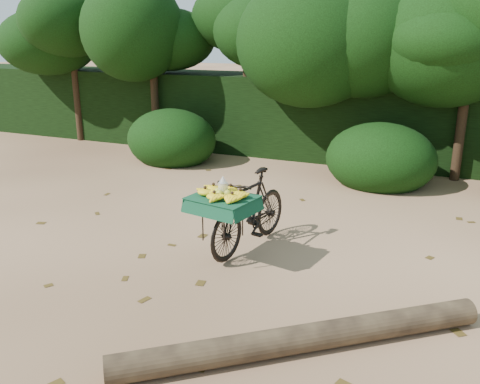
% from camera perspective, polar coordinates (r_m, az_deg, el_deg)
% --- Properties ---
extents(ground, '(80.00, 80.00, 0.00)m').
position_cam_1_polar(ground, '(6.47, -4.41, -7.63)').
color(ground, tan).
rests_on(ground, ground).
extents(vendor_bicycle, '(0.91, 1.85, 1.04)m').
position_cam_1_polar(vendor_bicycle, '(6.61, 0.96, -2.03)').
color(vendor_bicycle, black).
rests_on(vendor_bicycle, ground).
extents(fallen_log, '(2.85, 2.40, 0.25)m').
position_cam_1_polar(fallen_log, '(4.76, 7.21, -15.98)').
color(fallen_log, brown).
rests_on(fallen_log, ground).
extents(hedge_backdrop, '(26.00, 1.80, 1.80)m').
position_cam_1_polar(hedge_backdrop, '(11.93, 9.97, 8.29)').
color(hedge_backdrop, black).
rests_on(hedge_backdrop, ground).
extents(tree_row, '(14.50, 2.00, 4.00)m').
position_cam_1_polar(tree_row, '(11.22, 5.93, 13.55)').
color(tree_row, black).
rests_on(tree_row, ground).
extents(bush_clumps, '(8.80, 1.70, 0.90)m').
position_cam_1_polar(bush_clumps, '(10.00, 9.79, 3.93)').
color(bush_clumps, black).
rests_on(bush_clumps, ground).
extents(leaf_litter, '(7.00, 7.30, 0.01)m').
position_cam_1_polar(leaf_litter, '(7.00, -1.91, -5.55)').
color(leaf_litter, '#4B3914').
rests_on(leaf_litter, ground).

